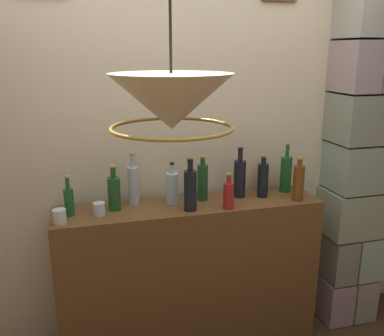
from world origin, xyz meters
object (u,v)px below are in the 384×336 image
at_px(pendant_lamp, 171,103).
at_px(glass_tumbler_rocks, 99,209).
at_px(liquor_bottle_mezcal, 172,188).
at_px(liquor_bottle_sherry, 190,189).
at_px(liquor_bottle_gin, 203,181).
at_px(liquor_bottle_vermouth, 69,201).
at_px(liquor_bottle_brandy, 240,178).
at_px(liquor_bottle_whiskey, 133,184).
at_px(liquor_bottle_amaro, 263,179).
at_px(liquor_bottle_port, 263,176).
at_px(glass_tumbler_highball, 59,217).
at_px(liquor_bottle_vodka, 299,182).
at_px(liquor_bottle_scotch, 229,195).
at_px(liquor_bottle_rye, 286,173).
at_px(liquor_bottle_bourbon, 114,192).

bearing_deg(pendant_lamp, glass_tumbler_rocks, 115.25).
bearing_deg(liquor_bottle_mezcal, liquor_bottle_sherry, -61.52).
xyz_separation_m(liquor_bottle_gin, glass_tumbler_rocks, (-0.66, -0.10, -0.09)).
relative_size(liquor_bottle_sherry, pendant_lamp, 0.57).
bearing_deg(liquor_bottle_vermouth, glass_tumbler_rocks, -13.93).
bearing_deg(liquor_bottle_sherry, liquor_bottle_brandy, 22.04).
height_order(liquor_bottle_whiskey, glass_tumbler_rocks, liquor_bottle_whiskey).
bearing_deg(liquor_bottle_amaro, liquor_bottle_port, 65.11).
bearing_deg(liquor_bottle_mezcal, glass_tumbler_highball, -166.84).
distance_m(liquor_bottle_vodka, liquor_bottle_whiskey, 1.05).
relative_size(liquor_bottle_gin, liquor_bottle_amaro, 1.03).
distance_m(liquor_bottle_whiskey, liquor_bottle_scotch, 0.60).
distance_m(liquor_bottle_rye, liquor_bottle_mezcal, 0.80).
xyz_separation_m(liquor_bottle_mezcal, glass_tumbler_rocks, (-0.46, -0.09, -0.06)).
height_order(liquor_bottle_scotch, liquor_bottle_brandy, liquor_bottle_brandy).
height_order(liquor_bottle_rye, liquor_bottle_mezcal, liquor_bottle_rye).
xyz_separation_m(liquor_bottle_sherry, glass_tumbler_rocks, (-0.54, 0.06, -0.09)).
height_order(liquor_bottle_rye, liquor_bottle_port, liquor_bottle_rye).
distance_m(liquor_bottle_mezcal, liquor_bottle_brandy, 0.45).
bearing_deg(liquor_bottle_brandy, pendant_lamp, -129.52).
distance_m(liquor_bottle_whiskey, glass_tumbler_highball, 0.50).
xyz_separation_m(liquor_bottle_vodka, liquor_bottle_rye, (0.00, 0.18, 0.01)).
distance_m(liquor_bottle_scotch, pendant_lamp, 0.96).
bearing_deg(liquor_bottle_brandy, glass_tumbler_rocks, -174.13).
xyz_separation_m(liquor_bottle_bourbon, glass_tumbler_rocks, (-0.10, -0.07, -0.07)).
bearing_deg(glass_tumbler_rocks, liquor_bottle_vermouth, 166.07).
height_order(liquor_bottle_whiskey, liquor_bottle_rye, liquor_bottle_rye).
relative_size(liquor_bottle_whiskey, glass_tumbler_highball, 3.93).
distance_m(liquor_bottle_rye, liquor_bottle_gin, 0.60).
relative_size(liquor_bottle_gin, glass_tumbler_highball, 3.51).
distance_m(liquor_bottle_port, liquor_bottle_mezcal, 0.66).
distance_m(liquor_bottle_gin, liquor_bottle_brandy, 0.25).
relative_size(liquor_bottle_vermouth, liquor_bottle_scotch, 1.10).
distance_m(liquor_bottle_mezcal, glass_tumbler_rocks, 0.47).
bearing_deg(liquor_bottle_sherry, liquor_bottle_vodka, -0.62).
bearing_deg(liquor_bottle_gin, glass_tumbler_highball, -169.15).
relative_size(liquor_bottle_port, liquor_bottle_gin, 0.82).
bearing_deg(liquor_bottle_mezcal, glass_tumbler_rocks, -169.13).
distance_m(liquor_bottle_bourbon, liquor_bottle_sherry, 0.46).
distance_m(liquor_bottle_vodka, liquor_bottle_amaro, 0.23).
bearing_deg(glass_tumbler_highball, liquor_bottle_port, 10.63).
distance_m(liquor_bottle_gin, glass_tumbler_highball, 0.90).
xyz_separation_m(liquor_bottle_vermouth, liquor_bottle_port, (1.28, 0.14, 0.01)).
bearing_deg(glass_tumbler_rocks, liquor_bottle_scotch, -6.22).
height_order(liquor_bottle_vodka, liquor_bottle_sherry, liquor_bottle_sherry).
bearing_deg(liquor_bottle_amaro, glass_tumbler_highball, -174.44).
bearing_deg(liquor_bottle_vodka, pendant_lamp, -148.66).
bearing_deg(liquor_bottle_scotch, liquor_bottle_bourbon, 167.41).
relative_size(liquor_bottle_vermouth, liquor_bottle_whiskey, 0.74).
relative_size(liquor_bottle_vodka, liquor_bottle_mezcal, 1.07).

